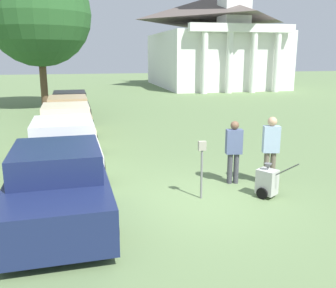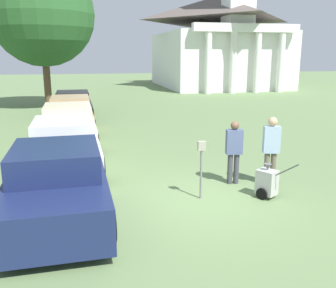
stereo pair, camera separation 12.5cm
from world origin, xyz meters
The scene contains 12 objects.
ground_plane centered at (0.00, 0.00, 0.00)m, with size 120.00×120.00×0.00m, color #607A4C.
parked_car_navy centered at (-3.14, -0.04, 0.71)m, with size 2.18×4.85×1.55m.
parked_car_white centered at (-3.14, 3.33, 0.71)m, with size 2.16×5.14×1.53m.
parked_car_cream centered at (-3.14, 6.35, 0.72)m, with size 2.11×4.67×1.57m.
parked_car_tan centered at (-3.14, 9.07, 0.73)m, with size 2.05×4.80×1.57m.
parked_car_black centered at (-3.14, 12.73, 0.68)m, with size 2.09×5.30×1.45m.
parking_meter centered at (0.10, 0.18, 0.98)m, with size 0.18×0.09×1.41m.
person_worker centered at (1.26, 1.02, 0.96)m, with size 0.45×0.28×1.69m.
person_supervisor centered at (2.16, 0.72, 1.04)m, with size 0.46×0.32×1.81m.
equipment_cart centered at (1.67, -0.09, 0.39)m, with size 0.70×0.93×1.00m.
church centered at (11.34, 30.40, 5.29)m, with size 11.59×15.14×24.70m.
shade_tree centered at (-4.79, 17.17, 5.72)m, with size 6.30×6.30×8.89m.
Camera 1 is at (-2.60, -7.85, 3.37)m, focal length 40.00 mm.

